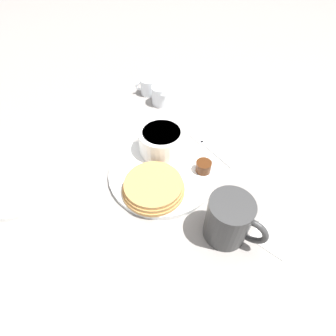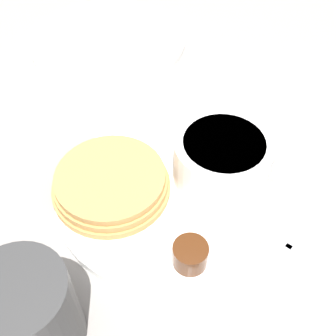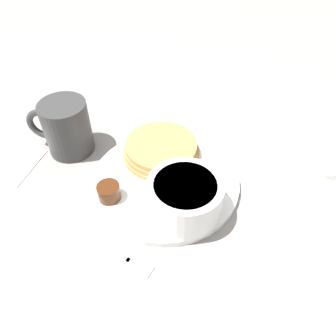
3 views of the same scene
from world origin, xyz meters
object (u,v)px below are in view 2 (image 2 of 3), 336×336
(bowl, at_px, (222,159))
(coffee_mug, at_px, (28,317))
(fork, at_px, (281,258))
(plate, at_px, (163,193))

(bowl, distance_m, coffee_mug, 0.26)
(bowl, xyz_separation_m, fork, (-0.07, 0.09, -0.04))
(plate, bearing_deg, bowl, -153.48)
(coffee_mug, bearing_deg, plate, -114.87)
(plate, relative_size, bowl, 2.22)
(coffee_mug, bearing_deg, fork, -151.61)
(plate, bearing_deg, fork, 155.84)
(plate, distance_m, bowl, 0.08)
(plate, height_order, bowl, bowl)
(bowl, bearing_deg, plate, 26.52)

